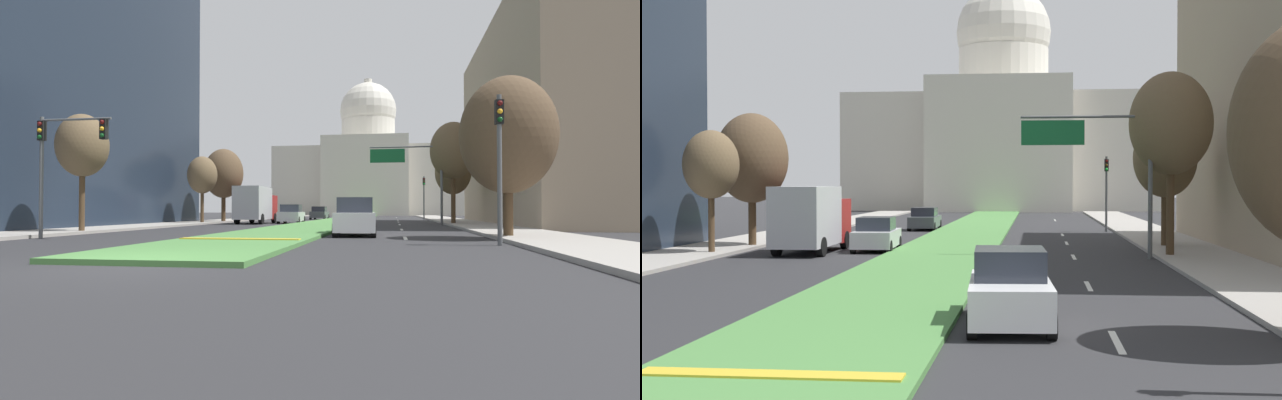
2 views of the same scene
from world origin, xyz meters
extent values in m
plane|color=#2B2B2D|center=(0.00, 49.45, 0.00)|extent=(260.00, 260.00, 0.00)
cube|color=#4C8442|center=(0.00, 44.50, 0.07)|extent=(5.02, 89.00, 0.14)
cube|color=gold|center=(0.00, 7.36, 0.16)|extent=(4.51, 0.50, 0.04)
cube|color=silver|center=(6.12, 11.36, 0.00)|extent=(0.16, 2.40, 0.01)
cube|color=silver|center=(6.12, 20.24, 0.00)|extent=(0.16, 2.40, 0.01)
cube|color=silver|center=(6.12, 30.17, 0.00)|extent=(0.16, 2.40, 0.01)
cube|color=silver|center=(6.12, 38.31, 0.00)|extent=(0.16, 2.40, 0.01)
cube|color=silver|center=(6.12, 45.33, 0.00)|extent=(0.16, 2.40, 0.01)
cube|color=silver|center=(6.12, 64.69, 0.00)|extent=(0.16, 2.40, 0.01)
cube|color=silver|center=(6.12, 65.92, 0.00)|extent=(0.16, 2.40, 0.01)
cube|color=#9E9991|center=(-11.73, 39.56, 0.07)|extent=(4.00, 89.00, 0.15)
cube|color=#9E9991|center=(11.73, 39.56, 0.07)|extent=(4.00, 89.00, 0.15)
cube|color=beige|center=(0.00, 98.89, 7.22)|extent=(38.86, 23.61, 14.45)
cube|color=beige|center=(0.00, 85.09, 7.95)|extent=(17.10, 4.00, 15.89)
cylinder|color=beige|center=(0.00, 98.89, 17.91)|extent=(12.01, 12.01, 6.92)
sphere|color=beige|center=(0.00, 98.89, 23.59)|extent=(12.69, 12.69, 12.69)
cylinder|color=#515456|center=(9.23, 48.63, 2.60)|extent=(0.16, 0.16, 5.20)
cube|color=black|center=(9.23, 48.63, 4.60)|extent=(0.28, 0.24, 0.84)
sphere|color=#510F0F|center=(9.23, 48.49, 4.88)|extent=(0.18, 0.18, 0.18)
sphere|color=#4C380F|center=(9.23, 48.49, 4.60)|extent=(0.18, 0.18, 0.18)
sphere|color=#1ED838|center=(9.23, 48.49, 4.32)|extent=(0.18, 0.18, 0.18)
cylinder|color=#515456|center=(9.43, 29.52, 3.25)|extent=(0.20, 0.20, 6.50)
cylinder|color=#515456|center=(6.57, 29.52, 6.30)|extent=(5.71, 0.12, 0.12)
cube|color=#146033|center=(5.14, 29.47, 5.60)|extent=(2.80, 0.08, 1.10)
cylinder|color=#4C3823|center=(-10.69, 29.60, 1.72)|extent=(0.29, 0.29, 3.43)
ellipsoid|color=brown|center=(-10.69, 29.60, 4.23)|extent=(2.56, 2.56, 3.20)
cylinder|color=#4C3823|center=(10.41, 30.21, 2.44)|extent=(0.36, 0.36, 4.88)
ellipsoid|color=brown|center=(10.41, 30.21, 6.03)|extent=(3.70, 3.70, 4.62)
cylinder|color=#4C3823|center=(-10.30, 33.78, 1.75)|extent=(0.40, 0.40, 3.50)
ellipsoid|color=brown|center=(-10.30, 33.78, 4.66)|extent=(3.73, 3.73, 4.66)
cylinder|color=#4C3823|center=(11.03, 35.50, 1.82)|extent=(0.36, 0.36, 3.64)
ellipsoid|color=brown|center=(11.03, 35.50, 4.66)|extent=(3.26, 3.26, 4.07)
cube|color=silver|center=(3.81, 13.00, 0.66)|extent=(2.11, 4.26, 0.87)
cube|color=#282D38|center=(3.80, 13.17, 1.45)|extent=(1.76, 2.09, 0.71)
cylinder|color=black|center=(4.75, 11.43, 0.32)|extent=(0.26, 0.65, 0.64)
cylinder|color=black|center=(3.05, 11.33, 0.32)|extent=(0.26, 0.65, 0.64)
cylinder|color=black|center=(4.56, 14.68, 0.32)|extent=(0.26, 0.65, 0.64)
cylinder|color=black|center=(2.86, 14.58, 0.32)|extent=(0.26, 0.65, 0.64)
cube|color=#BCBCC1|center=(-3.45, 32.51, 0.62)|extent=(2.07, 4.19, 0.81)
cube|color=#282D38|center=(-3.45, 32.34, 1.36)|extent=(1.75, 2.04, 0.66)
cylinder|color=black|center=(-4.39, 34.08, 0.32)|extent=(0.25, 0.65, 0.64)
cylinder|color=black|center=(-2.65, 34.15, 0.32)|extent=(0.25, 0.65, 0.64)
cylinder|color=black|center=(-4.26, 30.87, 0.32)|extent=(0.25, 0.65, 0.64)
cylinder|color=black|center=(-2.52, 30.94, 0.32)|extent=(0.25, 0.65, 0.64)
cube|color=#4C5156|center=(-3.56, 49.82, 0.61)|extent=(1.90, 4.41, 0.77)
cube|color=#282D38|center=(-3.56, 49.64, 1.31)|extent=(1.66, 2.12, 0.63)
cylinder|color=black|center=(-4.42, 51.56, 0.32)|extent=(0.22, 0.64, 0.64)
cylinder|color=black|center=(-2.71, 51.57, 0.32)|extent=(0.22, 0.64, 0.64)
cylinder|color=black|center=(-4.40, 48.07, 0.32)|extent=(0.22, 0.64, 0.64)
cylinder|color=black|center=(-2.69, 48.07, 0.32)|extent=(0.22, 0.64, 0.64)
cube|color=maroon|center=(-6.39, 33.54, 1.45)|extent=(2.30, 2.00, 2.20)
cube|color=#B2B2B7|center=(-6.39, 30.34, 1.80)|extent=(2.30, 4.40, 2.80)
cylinder|color=black|center=(-7.44, 33.54, 0.45)|extent=(0.30, 0.90, 0.90)
cylinder|color=black|center=(-5.34, 33.54, 0.45)|extent=(0.30, 0.90, 0.90)
cylinder|color=black|center=(-7.44, 29.24, 0.45)|extent=(0.30, 0.90, 0.90)
cylinder|color=black|center=(-5.34, 29.24, 0.45)|extent=(0.30, 0.90, 0.90)
camera|label=1|loc=(5.61, -9.72, 1.24)|focal=26.95mm
camera|label=2|loc=(4.42, -5.06, 3.35)|focal=43.30mm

